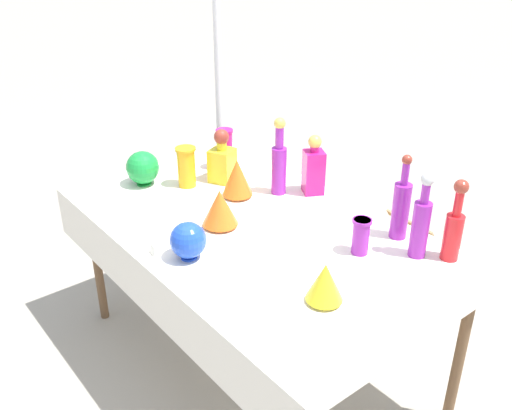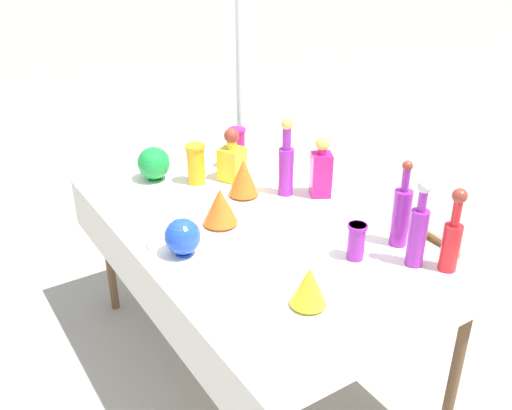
% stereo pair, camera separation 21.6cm
% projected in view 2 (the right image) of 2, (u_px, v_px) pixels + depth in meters
% --- Properties ---
extents(ground_plane, '(40.00, 40.00, 0.00)m').
position_uv_depth(ground_plane, '(256.00, 362.00, 2.76)').
color(ground_plane, '#A0998C').
extents(display_table, '(1.78, 1.04, 0.76)m').
position_uv_depth(display_table, '(251.00, 239.00, 2.43)').
color(display_table, white).
rests_on(display_table, ground).
extents(tall_bottle_0, '(0.07, 0.07, 0.36)m').
position_uv_depth(tall_bottle_0, '(401.00, 213.00, 2.22)').
color(tall_bottle_0, purple).
rests_on(tall_bottle_0, display_table).
extents(tall_bottle_1, '(0.07, 0.07, 0.37)m').
position_uv_depth(tall_bottle_1, '(286.00, 164.00, 2.62)').
color(tall_bottle_1, purple).
rests_on(tall_bottle_1, display_table).
extents(tall_bottle_2, '(0.07, 0.07, 0.33)m').
position_uv_depth(tall_bottle_2, '(452.00, 238.00, 2.06)').
color(tall_bottle_2, red).
rests_on(tall_bottle_2, display_table).
extents(tall_bottle_3, '(0.07, 0.07, 0.35)m').
position_uv_depth(tall_bottle_3, '(418.00, 231.00, 2.09)').
color(tall_bottle_3, purple).
rests_on(tall_bottle_3, display_table).
extents(square_decanter_0, '(0.15, 0.15, 0.27)m').
position_uv_depth(square_decanter_0, '(232.00, 159.00, 2.79)').
color(square_decanter_0, yellow).
rests_on(square_decanter_0, display_table).
extents(square_decanter_1, '(0.12, 0.12, 0.29)m').
position_uv_depth(square_decanter_1, '(321.00, 171.00, 2.63)').
color(square_decanter_1, '#C61972').
rests_on(square_decanter_1, display_table).
extents(slender_vase_0, '(0.08, 0.08, 0.15)m').
position_uv_depth(slender_vase_0, '(356.00, 240.00, 2.16)').
color(slender_vase_0, purple).
rests_on(slender_vase_0, display_table).
extents(slender_vase_1, '(0.10, 0.10, 0.20)m').
position_uv_depth(slender_vase_1, '(196.00, 163.00, 2.76)').
color(slender_vase_1, orange).
rests_on(slender_vase_1, display_table).
extents(slender_vase_2, '(0.09, 0.09, 0.21)m').
position_uv_depth(slender_vase_2, '(237.00, 147.00, 2.92)').
color(slender_vase_2, '#C61972').
rests_on(slender_vase_2, display_table).
extents(fluted_vase_0, '(0.14, 0.14, 0.18)m').
position_uv_depth(fluted_vase_0, '(244.00, 177.00, 2.63)').
color(fluted_vase_0, orange).
rests_on(fluted_vase_0, display_table).
extents(fluted_vase_1, '(0.15, 0.15, 0.17)m').
position_uv_depth(fluted_vase_1, '(220.00, 206.00, 2.39)').
color(fluted_vase_1, orange).
rests_on(fluted_vase_1, display_table).
extents(fluted_vase_2, '(0.13, 0.13, 0.15)m').
position_uv_depth(fluted_vase_2, '(309.00, 286.00, 1.89)').
color(fluted_vase_2, yellow).
rests_on(fluted_vase_2, display_table).
extents(round_bowl_0, '(0.16, 0.16, 0.17)m').
position_uv_depth(round_bowl_0, '(154.00, 163.00, 2.80)').
color(round_bowl_0, '#198C38').
rests_on(round_bowl_0, display_table).
extents(round_bowl_1, '(0.14, 0.14, 0.15)m').
position_uv_depth(round_bowl_1, '(183.00, 237.00, 2.18)').
color(round_bowl_1, blue).
rests_on(round_bowl_1, display_table).
extents(price_tag_left, '(0.05, 0.02, 0.04)m').
position_uv_depth(price_tag_left, '(149.00, 245.00, 2.24)').
color(price_tag_left, white).
rests_on(price_tag_left, display_table).
extents(cardboard_box_behind_left, '(0.40, 0.33, 0.37)m').
position_uv_depth(cardboard_box_behind_left, '(413.00, 266.00, 3.26)').
color(cardboard_box_behind_left, tan).
rests_on(cardboard_box_behind_left, ground).
extents(cardboard_box_behind_right, '(0.50, 0.45, 0.36)m').
position_uv_depth(cardboard_box_behind_right, '(352.00, 248.00, 3.45)').
color(cardboard_box_behind_right, tan).
rests_on(cardboard_box_behind_right, ground).
extents(canopy_pole, '(0.18, 0.18, 2.62)m').
position_uv_depth(canopy_pole, '(240.00, 82.00, 3.39)').
color(canopy_pole, silver).
rests_on(canopy_pole, ground).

